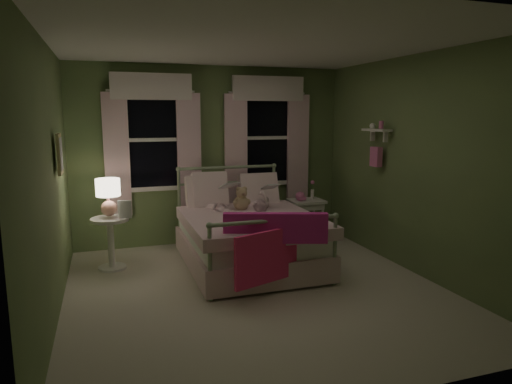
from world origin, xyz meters
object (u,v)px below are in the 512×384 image
object	(u,v)px
nightstand_left	(111,236)
table_lamp	(108,193)
bed	(247,236)
nightstand_right	(306,206)
teddy_bear	(241,200)
child_left	(217,185)
child_right	(258,184)

from	to	relation	value
nightstand_left	table_lamp	world-z (taller)	table_lamp
bed	nightstand_right	bearing A→B (deg)	31.97
nightstand_left	table_lamp	distance (m)	0.54
bed	teddy_bear	size ratio (longest dim) A/B	6.26
child_left	table_lamp	xyz separation A→B (m)	(-1.38, -0.05, -0.03)
bed	nightstand_left	bearing A→B (deg)	166.94
bed	child_left	world-z (taller)	child_left
bed	child_right	distance (m)	0.79
child_right	teddy_bear	size ratio (longest dim) A/B	2.46
child_left	table_lamp	bearing A→B (deg)	-7.15
child_right	table_lamp	distance (m)	1.94
bed	nightstand_right	world-z (taller)	bed
child_left	table_lamp	distance (m)	1.38
child_left	table_lamp	world-z (taller)	child_left
nightstand_left	table_lamp	size ratio (longest dim) A/B	1.40
table_lamp	nightstand_right	bearing A→B (deg)	6.74
child_left	nightstand_right	world-z (taller)	child_left
bed	nightstand_left	xyz separation A→B (m)	(-1.65, 0.38, 0.04)
child_right	table_lamp	world-z (taller)	child_right
nightstand_right	nightstand_left	bearing A→B (deg)	-173.26
bed	child_left	distance (m)	0.80
child_right	child_left	bearing A→B (deg)	15.18
teddy_bear	nightstand_right	world-z (taller)	teddy_bear
teddy_bear	nightstand_left	world-z (taller)	teddy_bear
child_left	child_right	bearing A→B (deg)	170.78
teddy_bear	nightstand_right	bearing A→B (deg)	21.11
table_lamp	child_right	bearing A→B (deg)	1.47
bed	nightstand_left	world-z (taller)	bed
bed	teddy_bear	distance (m)	0.50
child_left	teddy_bear	distance (m)	0.38
teddy_bear	nightstand_left	xyz separation A→B (m)	(-1.66, 0.11, -0.37)
bed	child_left	size ratio (longest dim) A/B	2.45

